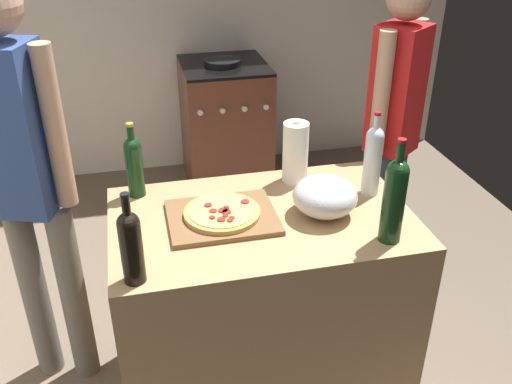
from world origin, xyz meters
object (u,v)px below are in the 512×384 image
pizza (222,213)px  wine_bottle_clear (394,197)px  wine_bottle_amber (134,164)px  person_in_red (393,126)px  wine_bottle_green (373,158)px  mixing_bowl (325,196)px  wine_bottle_dark (131,244)px  stove (226,125)px  paper_towel_roll (295,152)px  person_in_stripes (28,177)px

pizza → wine_bottle_clear: (0.55, -0.26, 0.14)m
wine_bottle_amber → person_in_red: 1.29m
wine_bottle_clear → wine_bottle_green: (0.07, 0.33, -0.02)m
mixing_bowl → wine_bottle_dark: (-0.71, -0.25, 0.06)m
wine_bottle_dark → wine_bottle_green: size_ratio=0.91×
pizza → stove: (0.36, 1.95, -0.46)m
wine_bottle_dark → person_in_red: bearing=34.1°
wine_bottle_dark → mixing_bowl: bearing=19.1°
paper_towel_roll → wine_bottle_green: size_ratio=0.75×
mixing_bowl → person_in_stripes: size_ratio=0.14×
wine_bottle_amber → person_in_red: person_in_red is taller
wine_bottle_green → stove: 1.99m
mixing_bowl → stove: (-0.02, 2.00, -0.51)m
pizza → paper_towel_roll: size_ratio=1.09×
person_in_red → wine_bottle_amber: bearing=-166.1°
wine_bottle_dark → stove: bearing=72.9°
mixing_bowl → person_in_stripes: person_in_stripes is taller
wine_bottle_clear → paper_towel_roll: bearing=111.4°
person_in_stripes → pizza: bearing=-21.9°
wine_bottle_amber → stove: (0.66, 1.69, -0.57)m
wine_bottle_dark → person_in_stripes: 0.68m
wine_bottle_amber → person_in_stripes: 0.40m
wine_bottle_dark → wine_bottle_clear: wine_bottle_clear is taller
paper_towel_roll → stove: size_ratio=0.28×
wine_bottle_green → stove: wine_bottle_green is taller
mixing_bowl → stove: mixing_bowl is taller
paper_towel_roll → wine_bottle_clear: wine_bottle_clear is taller
wine_bottle_clear → person_in_stripes: person_in_stripes is taller
paper_towel_roll → person_in_stripes: person_in_stripes is taller
paper_towel_roll → wine_bottle_dark: wine_bottle_dark is taller
wine_bottle_amber → mixing_bowl: bearing=-24.6°
paper_towel_roll → wine_bottle_amber: 0.65m
pizza → wine_bottle_amber: (-0.30, 0.27, 0.11)m
mixing_bowl → person_in_stripes: (-1.08, 0.33, 0.04)m
mixing_bowl → person_in_red: size_ratio=0.15×
paper_towel_roll → wine_bottle_green: 0.32m
pizza → wine_bottle_amber: size_ratio=0.92×
wine_bottle_amber → wine_bottle_green: bearing=-12.3°
wine_bottle_dark → person_in_stripes: person_in_stripes is taller
pizza → wine_bottle_clear: wine_bottle_clear is taller
paper_towel_roll → stove: 1.80m
wine_bottle_amber → person_in_stripes: bearing=177.8°
wine_bottle_green → person_in_stripes: 1.33m
mixing_bowl → wine_bottle_amber: bearing=155.4°
wine_bottle_amber → wine_bottle_clear: bearing=-31.9°
wine_bottle_green → wine_bottle_amber: (-0.91, 0.20, -0.02)m
wine_bottle_clear → wine_bottle_amber: (-0.85, 0.53, -0.03)m
person_in_stripes → wine_bottle_clear: bearing=-23.5°
wine_bottle_clear → person_in_red: bearing=64.4°
mixing_bowl → person_in_red: bearing=47.6°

